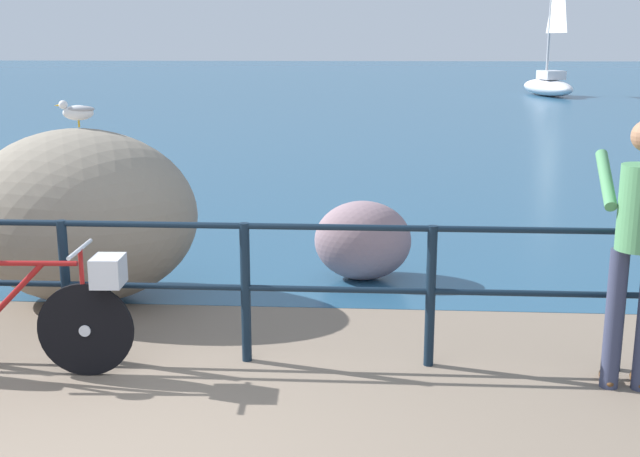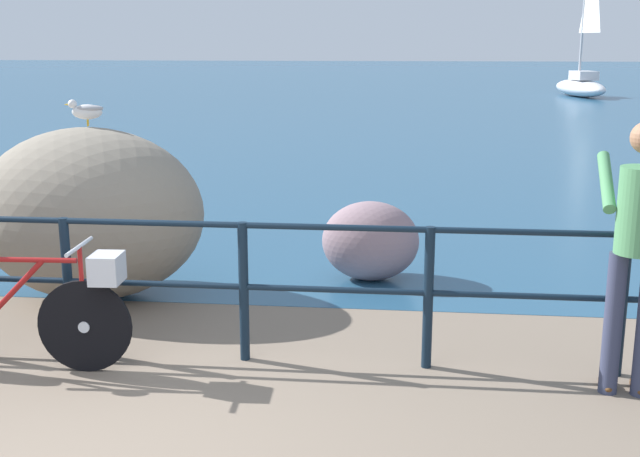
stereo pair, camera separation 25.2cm
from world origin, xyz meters
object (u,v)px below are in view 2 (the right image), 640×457
object	(u,v)px
breakwater_boulder_main	(90,214)
sailboat	(581,79)
person_at_railing	(636,246)
seagull	(87,110)
breakwater_boulder_right	(370,241)
bicycle	(31,307)

from	to	relation	value
breakwater_boulder_main	sailboat	xyz separation A→B (m)	(9.96, 28.06, -0.05)
person_at_railing	seagull	size ratio (longest dim) A/B	5.19
seagull	sailboat	size ratio (longest dim) A/B	0.06
breakwater_boulder_main	sailboat	bearing A→B (deg)	70.47
person_at_railing	sailboat	bearing A→B (deg)	-5.17
seagull	sailboat	world-z (taller)	sailboat
breakwater_boulder_right	sailboat	size ratio (longest dim) A/B	0.15
person_at_railing	sailboat	xyz separation A→B (m)	(5.73, 29.64, -0.28)
breakwater_boulder_main	seagull	world-z (taller)	seagull
bicycle	person_at_railing	world-z (taller)	person_at_railing
person_at_railing	seagull	xyz separation A→B (m)	(-4.24, 1.68, 0.67)
bicycle	sailboat	bearing A→B (deg)	69.04
sailboat	seagull	bearing A→B (deg)	150.89
breakwater_boulder_right	seagull	distance (m)	2.86
person_at_railing	breakwater_boulder_right	distance (m)	3.02
bicycle	sailboat	distance (m)	31.27
bicycle	sailboat	size ratio (longest dim) A/B	0.28
breakwater_boulder_main	breakwater_boulder_right	bearing A→B (deg)	17.85
seagull	sailboat	bearing A→B (deg)	-122.10
bicycle	seagull	bearing A→B (deg)	94.61
breakwater_boulder_main	sailboat	size ratio (longest dim) A/B	0.33
person_at_railing	sailboat	distance (m)	30.19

